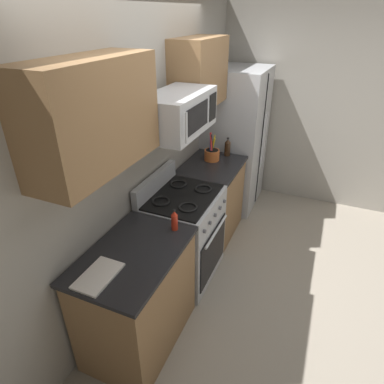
% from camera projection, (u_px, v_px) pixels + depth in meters
% --- Properties ---
extents(ground_plane, '(16.00, 16.00, 0.00)m').
position_uv_depth(ground_plane, '(245.00, 289.00, 3.28)').
color(ground_plane, gray).
extents(wall_back, '(8.00, 0.10, 2.60)m').
position_uv_depth(wall_back, '(144.00, 152.00, 3.01)').
color(wall_back, '#9E998E').
rests_on(wall_back, ground).
extents(counter_left, '(0.96, 0.63, 0.91)m').
position_uv_depth(counter_left, '(138.00, 297.00, 2.59)').
color(counter_left, olive).
rests_on(counter_left, ground).
extents(range_oven, '(0.76, 0.67, 1.09)m').
position_uv_depth(range_oven, '(183.00, 235.00, 3.28)').
color(range_oven, '#B2B5BA').
rests_on(range_oven, ground).
extents(counter_right, '(0.82, 0.63, 0.91)m').
position_uv_depth(counter_right, '(211.00, 199.00, 3.93)').
color(counter_right, olive).
rests_on(counter_right, ground).
extents(refrigerator, '(0.86, 0.74, 1.84)m').
position_uv_depth(refrigerator, '(235.00, 140.00, 4.39)').
color(refrigerator, '#B2B5BA').
rests_on(refrigerator, ground).
extents(wall_right, '(0.10, 8.00, 2.60)m').
position_uv_depth(wall_right, '(295.00, 107.00, 4.41)').
color(wall_right, '#9E998E').
rests_on(wall_right, ground).
extents(microwave, '(0.78, 0.44, 0.33)m').
position_uv_depth(microwave, '(178.00, 113.00, 2.69)').
color(microwave, '#B2B5BA').
extents(upper_cabinets_left, '(0.95, 0.34, 0.66)m').
position_uv_depth(upper_cabinets_left, '(94.00, 116.00, 1.95)').
color(upper_cabinets_left, olive).
extents(upper_cabinets_right, '(0.81, 0.34, 0.66)m').
position_uv_depth(upper_cabinets_right, '(200.00, 73.00, 3.30)').
color(upper_cabinets_right, olive).
extents(utensil_crock, '(0.18, 0.18, 0.33)m').
position_uv_depth(utensil_crock, '(212.00, 154.00, 3.80)').
color(utensil_crock, '#D1662D').
rests_on(utensil_crock, counter_right).
extents(cutting_board, '(0.33, 0.20, 0.02)m').
position_uv_depth(cutting_board, '(98.00, 276.00, 2.15)').
color(cutting_board, silver).
rests_on(cutting_board, counter_left).
extents(bottle_hot_sauce, '(0.05, 0.05, 0.19)m').
position_uv_depth(bottle_hot_sauce, '(175.00, 220.00, 2.58)').
color(bottle_hot_sauce, red).
rests_on(bottle_hot_sauce, counter_left).
extents(bottle_soy, '(0.07, 0.07, 0.22)m').
position_uv_depth(bottle_soy, '(228.00, 147.00, 3.90)').
color(bottle_soy, '#382314').
rests_on(bottle_soy, counter_right).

